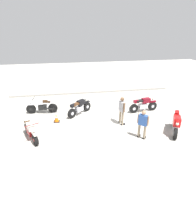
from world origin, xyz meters
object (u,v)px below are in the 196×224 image
Objects in this scene: motorcycle_maroon_cruiser at (143,105)px; traffic_cone at (56,118)px; motorcycle_cream_vintage at (31,131)px; motorcycle_black_cruiser at (79,107)px; person_in_blue_shirt at (143,123)px; person_in_gray_shirt at (122,109)px; motorcycle_silver_cruiser at (42,106)px; motorcycle_red_sportbike at (176,123)px.

traffic_cone is (-5.89, -0.53, -0.26)m from motorcycle_maroon_cruiser.
motorcycle_cream_vintage is 3.47× the size of traffic_cone.
motorcycle_black_cruiser is at bearing 29.01° from traffic_cone.
person_in_blue_shirt is 3.03× the size of traffic_cone.
motorcycle_cream_vintage is at bearing -179.49° from person_in_gray_shirt.
person_in_gray_shirt is at bearing -150.99° from motorcycle_maroon_cruiser.
person_in_blue_shirt is at bearing 146.34° from motorcycle_silver_cruiser.
motorcycle_red_sportbike is at bearing -85.30° from motorcycle_maroon_cruiser.
traffic_cone is at bearing 168.29° from motorcycle_black_cruiser.
person_in_blue_shirt reaches higher than motorcycle_maroon_cruiser.
traffic_cone is (-6.55, 2.48, -0.33)m from motorcycle_red_sportbike.
motorcycle_silver_cruiser is (0.28, 3.24, 0.03)m from motorcycle_cream_vintage.
motorcycle_maroon_cruiser is 1.16× the size of motorcycle_red_sportbike.
motorcycle_black_cruiser is (-4.37, 0.31, 0.00)m from motorcycle_maroon_cruiser.
person_in_blue_shirt is (5.75, -0.94, 0.42)m from motorcycle_cream_vintage.
motorcycle_red_sportbike reaches higher than motorcycle_maroon_cruiser.
traffic_cone is (-4.50, 2.69, -0.64)m from person_in_blue_shirt.
motorcycle_cream_vintage is 0.88× the size of motorcycle_silver_cruiser.
motorcycle_red_sportbike is at bearing 155.87° from motorcycle_silver_cruiser.
motorcycle_maroon_cruiser is at bearing 82.88° from motorcycle_cream_vintage.
motorcycle_maroon_cruiser is 1.26× the size of motorcycle_black_cruiser.
motorcycle_maroon_cruiser is 5.92m from traffic_cone.
motorcycle_red_sportbike is (5.03, -3.32, 0.07)m from motorcycle_black_cruiser.
traffic_cone is at bearing 126.91° from motorcycle_silver_cruiser.
motorcycle_black_cruiser is at bearing 108.26° from motorcycle_cream_vintage.
person_in_gray_shirt is (4.87, -2.44, 0.47)m from motorcycle_silver_cruiser.
person_in_gray_shirt reaches higher than motorcycle_silver_cruiser.
motorcycle_silver_cruiser is 1.30× the size of person_in_blue_shirt.
motorcycle_maroon_cruiser is 3.94× the size of traffic_cone.
person_in_blue_shirt is (5.47, -4.18, 0.38)m from motorcycle_silver_cruiser.
person_in_gray_shirt is at bearing 73.96° from motorcycle_cream_vintage.
motorcycle_cream_vintage is at bearing -66.01° from motorcycle_red_sportbike.
person_in_blue_shirt reaches higher than motorcycle_cream_vintage.
person_in_gray_shirt is at bearing 63.43° from person_in_blue_shirt.
motorcycle_red_sportbike reaches higher than motorcycle_silver_cruiser.
motorcycle_black_cruiser is at bearing -94.06° from motorcycle_red_sportbike.
person_in_gray_shirt reaches higher than motorcycle_red_sportbike.
motorcycle_maroon_cruiser is at bearing -44.71° from motorcycle_black_cruiser.
motorcycle_cream_vintage is 5.84m from person_in_blue_shirt.
motorcycle_red_sportbike is (7.80, -0.73, 0.11)m from motorcycle_cream_vintage.
person_in_gray_shirt is 3.26× the size of traffic_cone.
motorcycle_cream_vintage is at bearing 88.88° from motorcycle_silver_cruiser.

